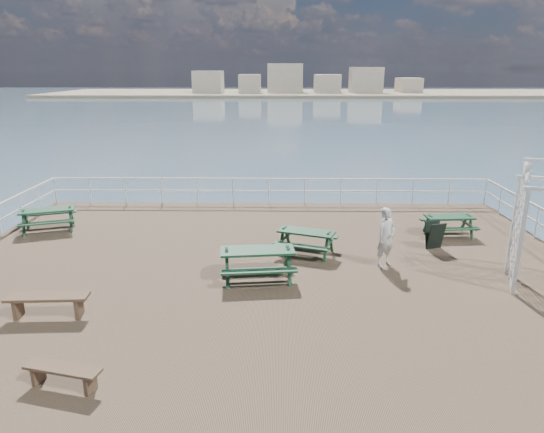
{
  "coord_description": "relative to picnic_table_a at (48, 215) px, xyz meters",
  "views": [
    {
      "loc": [
        0.42,
        -12.46,
        5.36
      ],
      "look_at": [
        0.21,
        1.46,
        1.1
      ],
      "focal_mm": 32.0,
      "sensor_mm": 36.0,
      "label": 1
    }
  ],
  "objects": [
    {
      "name": "ground",
      "position": [
        7.53,
        -3.34,
        -0.7
      ],
      "size": [
        18.0,
        14.0,
        0.3
      ],
      "primitive_type": "cube",
      "color": "brown",
      "rests_on": "ground"
    },
    {
      "name": "sea_backdrop",
      "position": [
        20.07,
        130.73,
        -1.05
      ],
      "size": [
        300.0,
        300.0,
        9.2
      ],
      "color": "#425D6F",
      "rests_on": "ground"
    },
    {
      "name": "railing",
      "position": [
        7.46,
        -0.77,
        0.33
      ],
      "size": [
        17.77,
        13.76,
        1.1
      ],
      "color": "silver",
      "rests_on": "ground"
    },
    {
      "name": "picnic_table_a",
      "position": [
        0.0,
        0.0,
        0.0
      ],
      "size": [
        2.12,
        1.91,
        0.85
      ],
      "rotation": [
        0.0,
        0.0,
        0.33
      ],
      "color": "#14391C",
      "rests_on": "ground"
    },
    {
      "name": "picnic_table_b",
      "position": [
        8.77,
        -2.07,
        -0.03
      ],
      "size": [
        2.03,
        1.84,
        0.81
      ],
      "rotation": [
        0.0,
        0.0,
        -0.36
      ],
      "color": "#14391C",
      "rests_on": "ground"
    },
    {
      "name": "picnic_table_c",
      "position": [
        13.62,
        -0.34,
        -0.06
      ],
      "size": [
        1.66,
        1.38,
        0.76
      ],
      "rotation": [
        0.0,
        0.0,
        0.08
      ],
      "color": "#14391C",
      "rests_on": "ground"
    },
    {
      "name": "picnic_table_d",
      "position": [
        7.39,
        -3.94,
        0.05
      ],
      "size": [
        2.09,
        1.76,
        0.94
      ],
      "rotation": [
        0.0,
        0.0,
        0.11
      ],
      "color": "#14391C",
      "rests_on": "ground"
    },
    {
      "name": "flat_bench_near",
      "position": [
        4.2,
        -8.59,
        -0.25
      ],
      "size": [
        1.44,
        0.65,
        0.4
      ],
      "rotation": [
        0.0,
        0.0,
        -0.23
      ],
      "color": "brown",
      "rests_on": "ground"
    },
    {
      "name": "flat_bench_far",
      "position": [
        2.78,
        -6.08,
        -0.16
      ],
      "size": [
        1.82,
        0.53,
        0.52
      ],
      "rotation": [
        0.0,
        0.0,
        0.06
      ],
      "color": "brown",
      "rests_on": "ground"
    },
    {
      "name": "sandwich_board",
      "position": [
        12.76,
        -1.59,
        -0.13
      ],
      "size": [
        0.62,
        0.54,
        0.87
      ],
      "rotation": [
        0.0,
        0.0,
        0.32
      ],
      "color": "black",
      "rests_on": "ground"
    },
    {
      "name": "person",
      "position": [
        10.95,
        -2.98,
        0.3
      ],
      "size": [
        0.74,
        0.68,
        1.69
      ],
      "primitive_type": "imported",
      "rotation": [
        0.0,
        0.0,
        0.59
      ],
      "color": "silver",
      "rests_on": "ground"
    }
  ]
}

